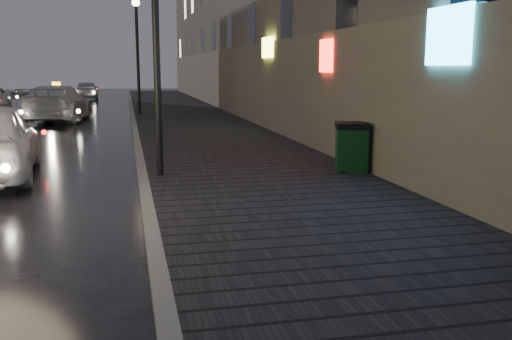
# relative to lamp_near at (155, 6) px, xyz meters

# --- Properties ---
(ground) EXTENTS (120.00, 120.00, 0.00)m
(ground) POSITION_rel_lamp_near_xyz_m (-1.85, -6.00, -3.49)
(ground) COLOR black
(ground) RESTS_ON ground
(sidewalk) EXTENTS (4.60, 58.00, 0.15)m
(sidewalk) POSITION_rel_lamp_near_xyz_m (2.05, 15.00, -3.41)
(sidewalk) COLOR black
(sidewalk) RESTS_ON ground
(curb) EXTENTS (0.20, 58.00, 0.15)m
(curb) POSITION_rel_lamp_near_xyz_m (-0.35, 15.00, -3.41)
(curb) COLOR slate
(curb) RESTS_ON ground
(lamp_near) EXTENTS (0.36, 0.36, 5.28)m
(lamp_near) POSITION_rel_lamp_near_xyz_m (0.00, 0.00, 0.00)
(lamp_near) COLOR black
(lamp_near) RESTS_ON sidewalk
(lamp_far) EXTENTS (0.36, 0.36, 5.28)m
(lamp_far) POSITION_rel_lamp_near_xyz_m (0.00, 16.00, 0.00)
(lamp_far) COLOR black
(lamp_far) RESTS_ON sidewalk
(trash_bin) EXTENTS (0.84, 0.84, 1.04)m
(trash_bin) POSITION_rel_lamp_near_xyz_m (3.95, -0.51, -2.81)
(trash_bin) COLOR black
(trash_bin) RESTS_ON sidewalk
(taxi_mid) EXTENTS (2.84, 5.61, 1.56)m
(taxi_mid) POSITION_rel_lamp_near_xyz_m (-3.54, 14.66, -2.71)
(taxi_mid) COLOR silver
(taxi_mid) RESTS_ON ground
(car_far) EXTENTS (1.76, 4.05, 1.36)m
(car_far) POSITION_rel_lamp_near_xyz_m (-3.35, 31.62, -2.81)
(car_far) COLOR #ACABB3
(car_far) RESTS_ON ground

